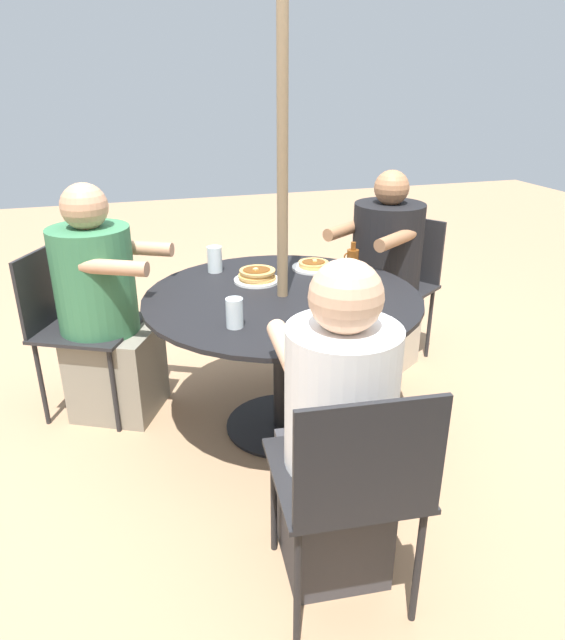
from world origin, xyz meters
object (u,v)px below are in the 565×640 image
object	(u,v)px
pancake_plate_c	(257,276)
drinking_glass_b	(235,313)
diner_north	(337,441)
patio_chair_south	(73,318)
patio_chair_north	(352,478)
diner_south	(104,316)
patio_table	(282,321)
diner_east	(382,283)
pancake_plate_b	(336,318)
drinking_glass_a	(215,259)
patio_chair_east	(397,278)
pancake_plate_a	(314,266)
coffee_cup	(324,287)
syrup_bottle	(353,258)

from	to	relation	value
pancake_plate_c	drinking_glass_b	xyz separation A→B (m)	(0.22, 0.51, 0.03)
diner_north	patio_chair_south	xyz separation A→B (m)	(0.87, -1.39, -0.02)
patio_chair_north	diner_south	size ratio (longest dim) A/B	0.72
patio_chair_north	drinking_glass_b	size ratio (longest dim) A/B	7.10
patio_table	patio_chair_north	bearing A→B (deg)	84.56
diner_east	pancake_plate_b	bearing A→B (deg)	110.14
patio_chair_north	drinking_glass_a	bearing A→B (deg)	100.39
patio_chair_east	drinking_glass_b	distance (m)	1.50
patio_chair_south	drinking_glass_b	distance (m)	1.06
patio_table	pancake_plate_c	size ratio (longest dim) A/B	5.71
pancake_plate_a	drinking_glass_a	world-z (taller)	drinking_glass_a
patio_chair_south	diner_south	bearing A→B (deg)	90.00
coffee_cup	pancake_plate_c	bearing A→B (deg)	-50.09
patio_chair_north	patio_chair_east	bearing A→B (deg)	64.20
pancake_plate_a	patio_chair_east	bearing A→B (deg)	-157.94
diner_east	patio_table	bearing A→B (deg)	90.00
patio_chair_east	pancake_plate_c	xyz separation A→B (m)	(0.97, 0.36, 0.22)
patio_chair_north	pancake_plate_a	size ratio (longest dim) A/B	3.84
drinking_glass_b	pancake_plate_a	bearing A→B (deg)	-132.08
diner_north	drinking_glass_b	world-z (taller)	diner_north
coffee_cup	drinking_glass_a	size ratio (longest dim) A/B	0.71
patio_chair_east	drinking_glass_a	size ratio (longest dim) A/B	6.52
diner_east	patio_chair_east	bearing A→B (deg)	-90.00
diner_north	patio_chair_south	world-z (taller)	diner_north
coffee_cup	drinking_glass_b	world-z (taller)	drinking_glass_b
diner_east	syrup_bottle	world-z (taller)	diner_east
patio_chair_north	patio_table	bearing A→B (deg)	90.00
diner_east	pancake_plate_b	world-z (taller)	diner_east
patio_table	patio_chair_east	world-z (taller)	patio_chair_east
diner_south	diner_north	bearing A→B (deg)	55.82
pancake_plate_b	drinking_glass_a	world-z (taller)	drinking_glass_a
coffee_cup	patio_chair_east	bearing A→B (deg)	-137.95
diner_east	diner_south	xyz separation A→B (m)	(1.56, 0.08, 0.01)
diner_north	pancake_plate_c	distance (m)	1.14
patio_chair_east	drinking_glass_a	xyz separation A→B (m)	(1.14, 0.15, 0.26)
syrup_bottle	patio_table	bearing A→B (deg)	31.45
diner_south	pancake_plate_b	world-z (taller)	diner_south
patio_chair_north	diner_north	size ratio (longest dim) A/B	0.74
patio_chair_north	drinking_glass_b	bearing A→B (deg)	108.74
diner_north	diner_south	world-z (taller)	diner_south
patio_chair_north	drinking_glass_a	distance (m)	1.53
pancake_plate_a	drinking_glass_b	size ratio (longest dim) A/B	1.85
drinking_glass_a	syrup_bottle	bearing A→B (deg)	168.44
patio_chair_east	patio_chair_south	distance (m)	1.86
pancake_plate_a	pancake_plate_b	xyz separation A→B (m)	(0.15, 0.68, -0.00)
syrup_bottle	coffee_cup	xyz separation A→B (m)	(0.29, 0.36, -0.01)
patio_chair_north	diner_east	xyz separation A→B (m)	(-0.86, -1.56, 0.01)
patio_chair_north	diner_north	bearing A→B (deg)	90.00
diner_east	diner_south	size ratio (longest dim) A/B	0.98
diner_south	pancake_plate_b	xyz separation A→B (m)	(-0.93, 0.77, 0.18)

